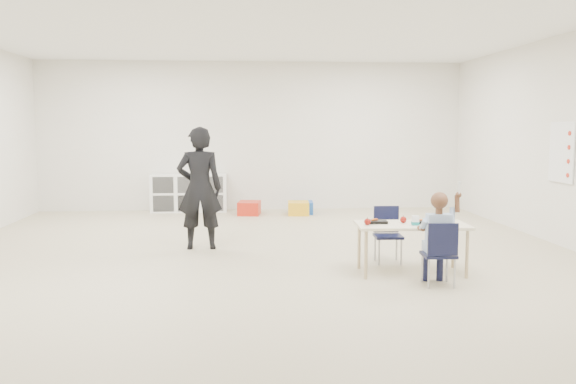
{
  "coord_description": "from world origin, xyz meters",
  "views": [
    {
      "loc": [
        -0.27,
        -7.12,
        1.59
      ],
      "look_at": [
        0.28,
        -0.3,
        0.85
      ],
      "focal_mm": 38.0,
      "sensor_mm": 36.0,
      "label": 1
    }
  ],
  "objects": [
    {
      "name": "table",
      "position": [
        1.59,
        -0.76,
        0.28
      ],
      "size": [
        1.21,
        0.65,
        0.54
      ],
      "rotation": [
        0.0,
        0.0,
        -0.05
      ],
      "color": "#F6E5C4",
      "rests_on": "ground"
    },
    {
      "name": "chair_near",
      "position": [
        1.71,
        -1.28,
        0.33
      ],
      "size": [
        0.33,
        0.31,
        0.65
      ],
      "primitive_type": null,
      "rotation": [
        0.0,
        0.0,
        -0.05
      ],
      "color": "black",
      "rests_on": "ground"
    },
    {
      "name": "apple_near",
      "position": [
        1.51,
        -0.69,
        0.58
      ],
      "size": [
        0.07,
        0.07,
        0.07
      ],
      "primitive_type": "sphere",
      "color": "maroon",
      "rests_on": "table"
    },
    {
      "name": "bin_red",
      "position": [
        -0.09,
        3.8,
        0.12
      ],
      "size": [
        0.44,
        0.53,
        0.24
      ],
      "primitive_type": "cube",
      "rotation": [
        0.0,
        0.0,
        -0.14
      ],
      "color": "red",
      "rests_on": "ground"
    },
    {
      "name": "bin_blue",
      "position": [
        0.9,
        3.86,
        0.11
      ],
      "size": [
        0.39,
        0.48,
        0.22
      ],
      "primitive_type": "cube",
      "rotation": [
        0.0,
        0.0,
        -0.08
      ],
      "color": "blue",
      "rests_on": "ground"
    },
    {
      "name": "chair_far",
      "position": [
        1.46,
        -0.23,
        0.33
      ],
      "size": [
        0.33,
        0.31,
        0.65
      ],
      "primitive_type": null,
      "rotation": [
        0.0,
        0.0,
        -0.05
      ],
      "color": "black",
      "rests_on": "ground"
    },
    {
      "name": "cubby_shelf",
      "position": [
        -1.2,
        4.28,
        0.35
      ],
      "size": [
        1.4,
        0.4,
        0.7
      ],
      "primitive_type": "cube",
      "color": "white",
      "rests_on": "ground"
    },
    {
      "name": "child",
      "position": [
        1.71,
        -1.28,
        0.51
      ],
      "size": [
        0.45,
        0.45,
        1.03
      ],
      "primitive_type": null,
      "rotation": [
        0.0,
        0.0,
        -0.05
      ],
      "color": "#A2B4DC",
      "rests_on": "chair_near"
    },
    {
      "name": "lunch_tray_near",
      "position": [
        1.73,
        -0.73,
        0.56
      ],
      "size": [
        0.23,
        0.17,
        0.03
      ],
      "primitive_type": "cube",
      "rotation": [
        0.0,
        0.0,
        -0.05
      ],
      "color": "black",
      "rests_on": "table"
    },
    {
      "name": "rules_poster",
      "position": [
        3.98,
        0.6,
        1.25
      ],
      "size": [
        0.02,
        0.6,
        0.8
      ],
      "primitive_type": "cube",
      "color": "white",
      "rests_on": "room"
    },
    {
      "name": "milk_carton",
      "position": [
        1.59,
        -0.89,
        0.59
      ],
      "size": [
        0.07,
        0.07,
        0.1
      ],
      "primitive_type": "cube",
      "rotation": [
        0.0,
        0.0,
        -0.05
      ],
      "color": "white",
      "rests_on": "table"
    },
    {
      "name": "lunch_tray_far",
      "position": [
        1.22,
        -0.69,
        0.56
      ],
      "size": [
        0.23,
        0.17,
        0.03
      ],
      "primitive_type": "cube",
      "rotation": [
        0.0,
        0.0,
        -0.05
      ],
      "color": "black",
      "rests_on": "table"
    },
    {
      "name": "adult",
      "position": [
        -0.78,
        0.78,
        0.79
      ],
      "size": [
        0.59,
        0.4,
        1.59
      ],
      "primitive_type": "imported",
      "rotation": [
        0.0,
        0.0,
        3.18
      ],
      "color": "black",
      "rests_on": "ground"
    },
    {
      "name": "apple_far",
      "position": [
        1.09,
        -0.81,
        0.58
      ],
      "size": [
        0.07,
        0.07,
        0.07
      ],
      "primitive_type": "sphere",
      "color": "maroon",
      "rests_on": "table"
    },
    {
      "name": "bread_roll",
      "position": [
        1.88,
        -0.85,
        0.58
      ],
      "size": [
        0.09,
        0.09,
        0.07
      ],
      "primitive_type": "ellipsoid",
      "color": "#BE824E",
      "rests_on": "table"
    },
    {
      "name": "bin_yellow",
      "position": [
        0.8,
        3.73,
        0.12
      ],
      "size": [
        0.4,
        0.5,
        0.23
      ],
      "primitive_type": "cube",
      "rotation": [
        0.0,
        0.0,
        -0.07
      ],
      "color": "gold",
      "rests_on": "ground"
    },
    {
      "name": "room",
      "position": [
        0.0,
        0.0,
        1.4
      ],
      "size": [
        9.0,
        9.02,
        2.8
      ],
      "color": "#C0B193",
      "rests_on": "ground"
    }
  ]
}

